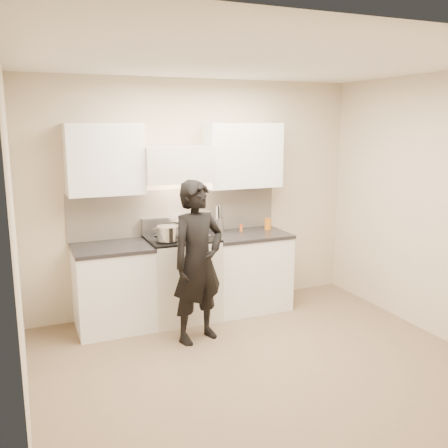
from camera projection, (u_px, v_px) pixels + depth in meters
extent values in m
plane|color=#7C654D|center=(262.00, 366.00, 4.60)|extent=(4.00, 4.00, 0.00)
cube|color=beige|center=(196.00, 196.00, 5.91)|extent=(4.00, 0.04, 2.70)
cube|color=beige|center=(410.00, 281.00, 2.75)|extent=(4.00, 0.04, 2.70)
cube|color=beige|center=(15.00, 244.00, 3.57)|extent=(0.04, 3.50, 2.70)
cube|color=beige|center=(439.00, 208.00, 5.09)|extent=(0.04, 3.50, 2.70)
cube|color=silver|center=(267.00, 62.00, 4.06)|extent=(4.00, 3.50, 0.02)
cube|color=beige|center=(177.00, 211.00, 5.84)|extent=(2.50, 0.02, 0.53)
cube|color=#A5A5AB|center=(174.00, 225.00, 5.82)|extent=(0.76, 0.08, 0.20)
cube|color=silver|center=(176.00, 164.00, 5.54)|extent=(0.76, 0.40, 0.40)
cylinder|color=silver|center=(182.00, 182.00, 5.41)|extent=(0.66, 0.02, 0.02)
cube|color=white|center=(243.00, 155.00, 5.87)|extent=(0.90, 0.33, 0.75)
cube|color=white|center=(105.00, 159.00, 5.26)|extent=(0.80, 0.33, 0.75)
cube|color=beige|center=(207.00, 216.00, 5.99)|extent=(0.08, 0.01, 0.12)
cube|color=silver|center=(182.00, 279.00, 5.68)|extent=(0.76, 0.65, 0.92)
cube|color=black|center=(181.00, 238.00, 5.59)|extent=(0.76, 0.65, 0.02)
cube|color=silver|center=(191.00, 234.00, 5.75)|extent=(0.36, 0.34, 0.01)
cylinder|color=silver|center=(190.00, 258.00, 5.35)|extent=(0.62, 0.02, 0.02)
cylinder|color=black|center=(170.00, 241.00, 5.38)|extent=(0.18, 0.18, 0.01)
cylinder|color=black|center=(201.00, 238.00, 5.52)|extent=(0.18, 0.18, 0.01)
cylinder|color=black|center=(162.00, 235.00, 5.65)|extent=(0.18, 0.18, 0.01)
cylinder|color=black|center=(192.00, 233.00, 5.79)|extent=(0.18, 0.18, 0.01)
cube|color=white|center=(248.00, 272.00, 6.00)|extent=(0.90, 0.65, 0.88)
cube|color=black|center=(248.00, 235.00, 5.91)|extent=(0.92, 0.67, 0.04)
cube|color=white|center=(113.00, 289.00, 5.39)|extent=(0.80, 0.65, 0.88)
cube|color=black|center=(111.00, 248.00, 5.30)|extent=(0.82, 0.67, 0.04)
ellipsoid|color=silver|center=(187.00, 224.00, 5.73)|extent=(0.38, 0.38, 0.21)
torus|color=silver|center=(187.00, 220.00, 5.73)|extent=(0.40, 0.40, 0.02)
ellipsoid|color=beige|center=(187.00, 225.00, 5.74)|extent=(0.22, 0.22, 0.10)
cylinder|color=white|center=(186.00, 217.00, 5.55)|extent=(0.11, 0.27, 0.20)
cylinder|color=silver|center=(167.00, 233.00, 5.36)|extent=(0.24, 0.24, 0.16)
cube|color=silver|center=(155.00, 229.00, 5.29)|extent=(0.05, 0.03, 0.01)
cube|color=silver|center=(180.00, 227.00, 5.41)|extent=(0.05, 0.03, 0.01)
cylinder|color=#A5A5AB|center=(219.00, 225.00, 5.92)|extent=(0.12, 0.12, 0.17)
cylinder|color=black|center=(221.00, 218.00, 5.91)|extent=(0.01, 0.01, 0.31)
cylinder|color=white|center=(220.00, 218.00, 5.92)|extent=(0.01, 0.01, 0.31)
cylinder|color=#A5A5AB|center=(218.00, 218.00, 5.93)|extent=(0.01, 0.01, 0.31)
cylinder|color=black|center=(217.00, 218.00, 5.92)|extent=(0.01, 0.01, 0.31)
cylinder|color=#A5A5AB|center=(216.00, 218.00, 5.90)|extent=(0.01, 0.01, 0.31)
cylinder|color=white|center=(217.00, 219.00, 5.88)|extent=(0.01, 0.01, 0.31)
cylinder|color=black|center=(219.00, 219.00, 5.87)|extent=(0.01, 0.01, 0.31)
cylinder|color=#A5A5AB|center=(220.00, 218.00, 5.88)|extent=(0.01, 0.01, 0.31)
cylinder|color=#C66224|center=(241.00, 229.00, 6.00)|extent=(0.04, 0.04, 0.06)
cylinder|color=red|center=(241.00, 225.00, 5.99)|extent=(0.04, 0.04, 0.02)
cylinder|color=#C86D17|center=(268.00, 224.00, 6.09)|extent=(0.08, 0.08, 0.14)
imported|color=black|center=(198.00, 262.00, 5.02)|extent=(0.70, 0.56, 1.66)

